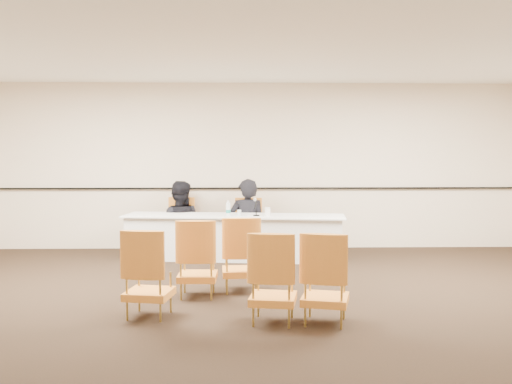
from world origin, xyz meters
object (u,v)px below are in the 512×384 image
drinking_glass (239,213)px  aud_chair_back_right (325,277)px  aud_chair_back_mid (273,277)px  panelist_second_chair (179,225)px  aud_chair_back_left (149,273)px  coffee_cup (268,212)px  aud_chair_front_left (197,258)px  panelist_second (179,229)px  panel_table (234,237)px  microphone (256,207)px  aud_chair_front_mid (241,254)px  panelist_main_chair (247,226)px  panelist_main (247,230)px  water_bottle (228,208)px

drinking_glass → aud_chair_back_right: 3.60m
aud_chair_back_mid → aud_chair_back_right: size_ratio=1.00×
panelist_second_chair → aud_chair_back_left: bearing=-81.4°
coffee_cup → aud_chair_front_left: (-0.95, -2.25, -0.32)m
panelist_second → drinking_glass: (1.06, -0.77, 0.36)m
aud_chair_back_mid → panel_table: bearing=106.9°
panel_table → panelist_second_chair: size_ratio=3.80×
aud_chair_front_left → aud_chair_back_left: 0.95m
aud_chair_front_left → drinking_glass: bearing=79.4°
coffee_cup → aud_chair_front_left: 2.47m
aud_chair_back_right → panel_table: bearing=119.7°
aud_chair_back_left → aud_chair_back_mid: size_ratio=1.00×
coffee_cup → aud_chair_back_right: bearing=-82.6°
microphone → aud_chair_front_left: microphone is taller
aud_chair_back_left → aud_chair_front_mid: bearing=58.5°
microphone → drinking_glass: (-0.27, 0.06, -0.09)m
panelist_main_chair → aud_chair_front_mid: 2.72m
panelist_main → aud_chair_back_right: 4.16m
aud_chair_back_right → water_bottle: bearing=121.4°
panelist_second → aud_chair_back_left: size_ratio=1.77×
panel_table → microphone: 0.64m
drinking_glass → aud_chair_front_mid: aud_chair_front_mid is taller
panelist_main → coffee_cup: bearing=111.4°
panelist_main_chair → water_bottle: water_bottle is taller
panelist_main_chair → drinking_glass: (-0.14, -0.62, 0.30)m
microphone → aud_chair_front_mid: bearing=-104.1°
coffee_cup → aud_chair_front_mid: bearing=-102.2°
water_bottle → aud_chair_front_mid: size_ratio=0.26×
panel_table → water_bottle: bearing=-136.3°
drinking_glass → panelist_main_chair: bearing=77.7°
coffee_cup → aud_chair_back_mid: 3.35m
aud_chair_back_mid → aud_chair_back_right: bearing=5.6°
microphone → water_bottle: 0.46m
drinking_glass → aud_chair_front_left: size_ratio=0.11×
panelist_main → aud_chair_back_left: bearing=71.6°
drinking_glass → aud_chair_back_left: (-0.95, -3.19, -0.30)m
panelist_second_chair → aud_chair_front_mid: size_ratio=1.00×
panelist_second_chair → water_bottle: bearing=-33.0°
panelist_second → panelist_second_chair: 0.06m
drinking_glass → aud_chair_front_mid: bearing=-89.3°
aud_chair_front_mid → aud_chair_front_left: bearing=-156.4°
panel_table → panelist_main_chair: 0.58m
aud_chair_front_mid → aud_chair_back_left: bearing=-134.5°
coffee_cup → aud_chair_back_left: (-1.40, -3.09, -0.32)m
panelist_second_chair → coffee_cup: (1.51, -0.87, 0.32)m
panelist_main_chair → drinking_glass: 0.70m
aud_chair_back_mid → microphone: bearing=101.1°
aud_chair_back_left → aud_chair_back_mid: 1.33m
panelist_second_chair → microphone: 1.62m
drinking_glass → aud_chair_front_left: (-0.50, -2.36, -0.30)m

